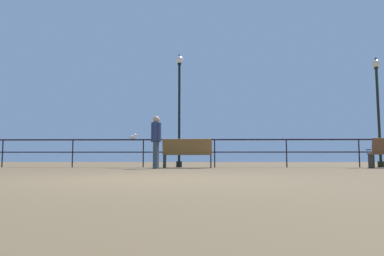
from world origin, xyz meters
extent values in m
plane|color=brown|center=(0.00, 0.00, 0.00)|extent=(60.00, 60.00, 0.00)
cube|color=black|center=(0.00, 7.25, 1.01)|extent=(18.22, 0.05, 0.05)
cube|color=black|center=(0.00, 7.25, 0.55)|extent=(18.22, 0.04, 0.04)
cylinder|color=black|center=(-6.51, 7.25, 0.50)|extent=(0.04, 0.04, 1.01)
cylinder|color=black|center=(-3.90, 7.25, 0.50)|extent=(0.04, 0.04, 1.01)
cylinder|color=black|center=(-1.30, 7.25, 0.50)|extent=(0.04, 0.04, 1.01)
cylinder|color=black|center=(1.30, 7.25, 0.50)|extent=(0.04, 0.04, 1.01)
cylinder|color=black|center=(3.90, 7.25, 0.50)|extent=(0.04, 0.04, 1.01)
cylinder|color=black|center=(6.51, 7.25, 0.50)|extent=(0.04, 0.04, 1.01)
cube|color=brown|center=(0.35, 6.49, 0.46)|extent=(1.69, 0.60, 0.05)
cube|color=brown|center=(0.33, 6.26, 0.72)|extent=(1.67, 0.23, 0.52)
cube|color=#1F2A22|center=(1.14, 6.45, 0.23)|extent=(0.07, 0.46, 0.46)
cube|color=#1F2A22|center=(1.15, 6.65, 0.60)|extent=(0.06, 0.36, 0.04)
cube|color=#1F2A22|center=(-0.44, 6.53, 0.23)|extent=(0.07, 0.46, 0.46)
cube|color=#1F2A22|center=(-0.43, 6.74, 0.60)|extent=(0.06, 0.36, 0.04)
cube|color=black|center=(6.57, 6.54, 0.24)|extent=(0.06, 0.42, 0.48)
cube|color=black|center=(6.58, 6.72, 0.62)|extent=(0.05, 0.32, 0.04)
cylinder|color=black|center=(-0.01, 7.48, 0.11)|extent=(0.22, 0.22, 0.22)
cylinder|color=black|center=(-0.01, 7.48, 2.04)|extent=(0.09, 0.09, 3.65)
cylinder|color=black|center=(-0.01, 7.48, 3.90)|extent=(0.14, 0.14, 0.06)
sphere|color=white|center=(-0.01, 7.48, 4.07)|extent=(0.29, 0.29, 0.29)
cone|color=black|center=(-0.01, 7.48, 4.27)|extent=(0.11, 0.11, 0.10)
cylinder|color=black|center=(7.39, 7.48, 0.11)|extent=(0.23, 0.23, 0.22)
cylinder|color=black|center=(7.39, 7.48, 1.95)|extent=(0.09, 0.09, 3.45)
cylinder|color=black|center=(7.39, 7.48, 3.70)|extent=(0.15, 0.15, 0.06)
sphere|color=silver|center=(7.39, 7.48, 3.88)|extent=(0.30, 0.30, 0.30)
cone|color=black|center=(7.39, 7.48, 4.08)|extent=(0.11, 0.11, 0.10)
cylinder|color=#36414C|center=(-0.61, 5.57, 0.42)|extent=(0.15, 0.15, 0.84)
cylinder|color=#36414C|center=(-0.62, 5.41, 0.42)|extent=(0.15, 0.15, 0.84)
cylinder|color=navy|center=(-0.62, 5.49, 1.14)|extent=(0.32, 0.32, 0.60)
cylinder|color=navy|center=(-0.59, 5.70, 1.16)|extent=(0.11, 0.11, 0.57)
cylinder|color=navy|center=(-0.64, 5.28, 1.16)|extent=(0.11, 0.11, 0.57)
sphere|color=tan|center=(-0.62, 5.49, 1.55)|extent=(0.22, 0.22, 0.22)
ellipsoid|color=white|center=(-1.69, 7.25, 1.10)|extent=(0.30, 0.28, 0.14)
ellipsoid|color=gray|center=(-1.69, 7.25, 1.12)|extent=(0.26, 0.24, 0.05)
sphere|color=white|center=(-1.60, 7.18, 1.17)|extent=(0.12, 0.12, 0.12)
cone|color=yellow|center=(-1.54, 7.13, 1.17)|extent=(0.07, 0.07, 0.05)
cube|color=gray|center=(-1.81, 7.34, 1.11)|extent=(0.11, 0.11, 0.02)
camera|label=1|loc=(0.74, -5.21, 0.30)|focal=31.98mm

